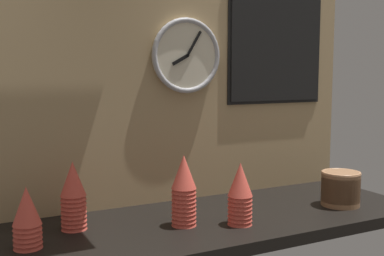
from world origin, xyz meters
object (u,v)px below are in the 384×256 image
at_px(cup_stack_far_left, 27,218).
at_px(menu_board, 276,37).
at_px(cup_stack_left, 73,196).
at_px(wall_clock, 186,56).
at_px(cup_stack_center_right, 240,194).
at_px(bowl_stack_far_right, 341,188).
at_px(cup_stack_center, 184,190).

xyz_separation_m(cup_stack_far_left, menu_board, (1.06, 0.27, 0.55)).
distance_m(cup_stack_left, wall_clock, 0.67).
height_order(cup_stack_center_right, bowl_stack_far_right, cup_stack_center_right).
distance_m(wall_clock, menu_board, 0.43).
xyz_separation_m(cup_stack_center_right, bowl_stack_far_right, (0.46, 0.02, -0.04)).
xyz_separation_m(cup_stack_center_right, wall_clock, (-0.02, 0.35, 0.46)).
xyz_separation_m(cup_stack_left, cup_stack_far_left, (-0.16, -0.11, -0.02)).
distance_m(cup_stack_center, cup_stack_far_left, 0.49).
bearing_deg(cup_stack_center_right, menu_board, 41.75).
distance_m(cup_stack_center, cup_stack_center_right, 0.18).
relative_size(cup_stack_center, wall_clock, 0.82).
xyz_separation_m(cup_stack_center, bowl_stack_far_right, (0.63, -0.05, -0.05)).
height_order(bowl_stack_far_right, wall_clock, wall_clock).
bearing_deg(menu_board, cup_stack_left, -169.72).
distance_m(cup_stack_center_right, wall_clock, 0.58).
bearing_deg(wall_clock, menu_board, 1.20).
bearing_deg(cup_stack_left, wall_clock, 17.97).
distance_m(cup_stack_center, menu_board, 0.83).
bearing_deg(bowl_stack_far_right, cup_stack_left, 169.65).
bearing_deg(cup_stack_center_right, cup_stack_far_left, 172.04).
xyz_separation_m(bowl_stack_far_right, menu_board, (-0.06, 0.34, 0.58)).
bearing_deg(cup_stack_center, bowl_stack_far_right, -4.68).
distance_m(cup_stack_center, wall_clock, 0.54).
bearing_deg(cup_stack_center, menu_board, 26.60).
height_order(cup_stack_left, wall_clock, wall_clock).
bearing_deg(wall_clock, cup_stack_far_left, -157.59).
relative_size(bowl_stack_far_right, menu_board, 0.26).
height_order(cup_stack_far_left, menu_board, menu_board).
xyz_separation_m(bowl_stack_far_right, wall_clock, (-0.48, 0.33, 0.49)).
bearing_deg(bowl_stack_far_right, menu_board, 99.49).
distance_m(cup_stack_left, cup_stack_center, 0.35).
xyz_separation_m(cup_stack_left, menu_board, (0.90, 0.16, 0.53)).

